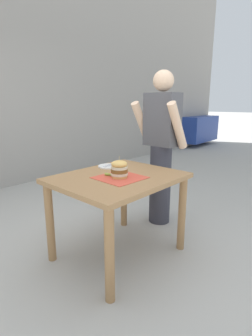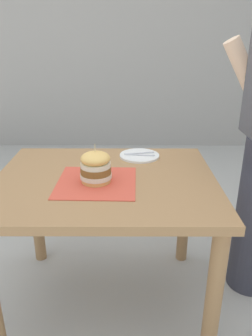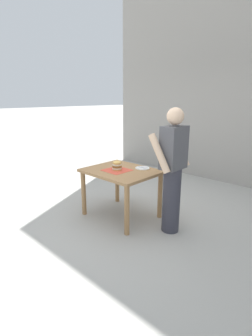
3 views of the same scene
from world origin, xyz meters
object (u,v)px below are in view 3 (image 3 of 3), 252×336
at_px(pickle_spear, 120,168).
at_px(side_plate_with_forks, 142,168).
at_px(patio_table, 121,178).
at_px(sandwich, 117,165).
at_px(diner_across_table, 173,170).

distance_m(pickle_spear, side_plate_with_forks, 0.34).
relative_size(pickle_spear, side_plate_with_forks, 0.36).
relative_size(patio_table, pickle_spear, 13.41).
distance_m(patio_table, sandwich, 0.21).
distance_m(side_plate_with_forks, diner_across_table, 0.68).
distance_m(patio_table, side_plate_with_forks, 0.36).
bearing_deg(pickle_spear, sandwich, 15.17).
bearing_deg(patio_table, sandwich, -36.23).
xyz_separation_m(side_plate_with_forks, diner_across_table, (0.15, 0.65, 0.13)).
height_order(sandwich, pickle_spear, sandwich).
bearing_deg(side_plate_with_forks, diner_across_table, 76.64).
bearing_deg(patio_table, side_plate_with_forks, 148.97).
distance_m(sandwich, pickle_spear, 0.11).
relative_size(sandwich, pickle_spear, 2.31).
height_order(patio_table, diner_across_table, diner_across_table).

